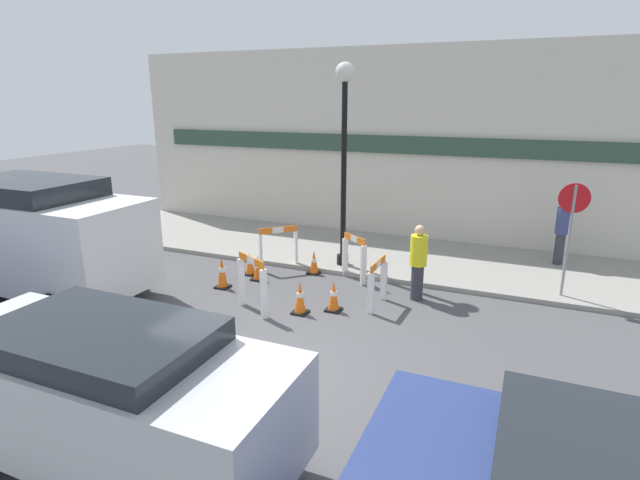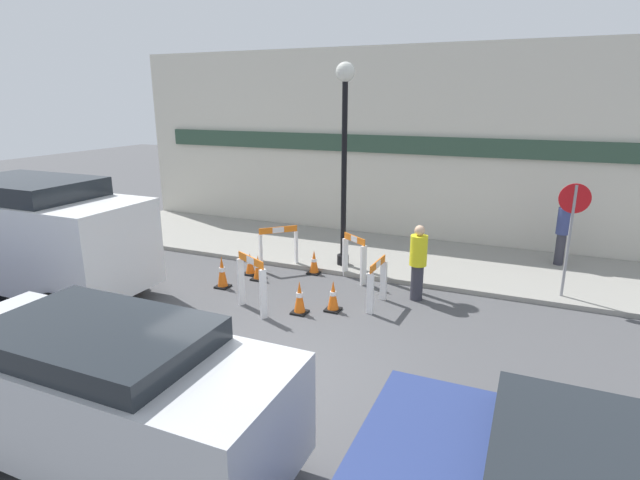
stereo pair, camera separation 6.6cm
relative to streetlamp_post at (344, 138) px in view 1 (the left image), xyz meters
The scene contains 19 objects.
ground_plane 6.00m from the streetlamp_post, 81.99° to the right, with size 60.00×60.00×0.00m, color #4C4C4F.
sidewalk_slab 3.47m from the streetlamp_post, 61.45° to the left, with size 18.00×3.67×0.11m.
storefront_facade 3.32m from the streetlamp_post, 77.55° to the left, with size 18.00×0.22×5.50m.
streetlamp_post is the anchor object (origin of this frame).
stop_sign 5.14m from the streetlamp_post, ahead, with size 0.60×0.10×2.36m.
barricade_0 3.60m from the streetlamp_post, 52.65° to the right, with size 0.17×0.85×0.99m.
barricade_1 2.76m from the streetlamp_post, 51.95° to the right, with size 0.72×0.56×1.07m.
barricade_2 3.04m from the streetlamp_post, 154.48° to the right, with size 0.78×0.76×1.08m.
barricade_3 4.12m from the streetlamp_post, 102.84° to the right, with size 0.86×0.54×1.14m.
traffic_cone_0 4.05m from the streetlamp_post, 86.28° to the right, with size 0.30×0.30×0.67m.
traffic_cone_1 3.02m from the streetlamp_post, 128.30° to the right, with size 0.30×0.30×0.58m.
traffic_cone_2 4.15m from the streetlamp_post, 131.23° to the right, with size 0.30×0.30×0.74m.
traffic_cone_3 3.62m from the streetlamp_post, 134.72° to the right, with size 0.30×0.30×0.59m.
traffic_cone_4 3.72m from the streetlamp_post, 145.61° to the right, with size 0.30×0.30×0.53m.
traffic_cone_5 3.87m from the streetlamp_post, 73.35° to the right, with size 0.30×0.30×0.63m.
person_worker 3.39m from the streetlamp_post, 30.28° to the right, with size 0.40×0.40×1.61m.
person_pedestrian 5.78m from the streetlamp_post, 23.30° to the left, with size 0.33×0.33×1.63m.
parked_car_1 7.81m from the streetlamp_post, 89.83° to the right, with size 4.39×1.85×1.75m.
work_van 7.08m from the streetlamp_post, 143.52° to the right, with size 5.15×2.21×2.48m.
Camera 1 is at (3.39, -5.99, 4.09)m, focal length 28.00 mm.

